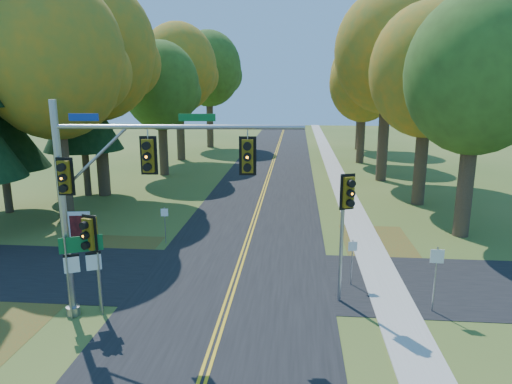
# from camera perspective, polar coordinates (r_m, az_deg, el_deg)

# --- Properties ---
(ground) EXTENTS (160.00, 160.00, 0.00)m
(ground) POSITION_cam_1_polar(r_m,az_deg,el_deg) (18.03, -3.40, -13.21)
(ground) COLOR #3A531D
(ground) RESTS_ON ground
(road_main) EXTENTS (8.00, 160.00, 0.02)m
(road_main) POSITION_cam_1_polar(r_m,az_deg,el_deg) (18.02, -3.40, -13.18)
(road_main) COLOR black
(road_main) RESTS_ON ground
(road_cross) EXTENTS (60.00, 6.00, 0.02)m
(road_cross) POSITION_cam_1_polar(r_m,az_deg,el_deg) (19.82, -2.54, -10.63)
(road_cross) COLOR black
(road_cross) RESTS_ON ground
(centerline_left) EXTENTS (0.10, 160.00, 0.01)m
(centerline_left) POSITION_cam_1_polar(r_m,az_deg,el_deg) (18.03, -3.73, -13.12)
(centerline_left) COLOR gold
(centerline_left) RESTS_ON road_main
(centerline_right) EXTENTS (0.10, 160.00, 0.01)m
(centerline_right) POSITION_cam_1_polar(r_m,az_deg,el_deg) (18.00, -3.08, -13.15)
(centerline_right) COLOR gold
(centerline_right) RESTS_ON road_main
(sidewalk_east) EXTENTS (1.60, 160.00, 0.06)m
(sidewalk_east) POSITION_cam_1_polar(r_m,az_deg,el_deg) (18.23, 16.83, -13.37)
(sidewalk_east) COLOR #9E998E
(sidewalk_east) RESTS_ON ground
(leaf_patch_w_near) EXTENTS (4.00, 6.00, 0.00)m
(leaf_patch_w_near) POSITION_cam_1_polar(r_m,az_deg,el_deg) (23.30, -18.06, -7.58)
(leaf_patch_w_near) COLOR brown
(leaf_patch_w_near) RESTS_ON ground
(leaf_patch_e) EXTENTS (3.50, 8.00, 0.00)m
(leaf_patch_e) POSITION_cam_1_polar(r_m,az_deg,el_deg) (23.77, 15.40, -6.99)
(leaf_patch_e) COLOR brown
(leaf_patch_e) RESTS_ON ground
(tree_w_a) EXTENTS (8.00, 8.00, 14.15)m
(tree_w_a) POSITION_cam_1_polar(r_m,az_deg,el_deg) (28.80, -23.94, 15.03)
(tree_w_a) COLOR #38281C
(tree_w_a) RESTS_ON ground
(tree_e_a) EXTENTS (7.20, 7.20, 12.73)m
(tree_e_a) POSITION_cam_1_polar(r_m,az_deg,el_deg) (26.36, 26.00, 13.03)
(tree_e_a) COLOR #38281C
(tree_e_a) RESTS_ON ground
(tree_w_b) EXTENTS (8.60, 8.60, 15.38)m
(tree_w_b) POSITION_cam_1_polar(r_m,az_deg,el_deg) (35.32, -19.41, 16.28)
(tree_w_b) COLOR #38281C
(tree_w_b) RESTS_ON ground
(tree_e_b) EXTENTS (7.60, 7.60, 13.33)m
(tree_e_b) POSITION_cam_1_polar(r_m,az_deg,el_deg) (32.68, 20.81, 13.90)
(tree_e_b) COLOR #38281C
(tree_e_b) RESTS_ON ground
(tree_w_c) EXTENTS (6.80, 6.80, 11.91)m
(tree_w_c) POSITION_cam_1_polar(r_m,az_deg,el_deg) (42.18, -11.73, 12.81)
(tree_w_c) COLOR #38281C
(tree_w_c) RESTS_ON ground
(tree_e_c) EXTENTS (8.80, 8.80, 15.79)m
(tree_e_c) POSITION_cam_1_polar(r_m,az_deg,el_deg) (40.43, 16.33, 16.42)
(tree_e_c) COLOR #38281C
(tree_e_c) RESTS_ON ground
(tree_w_d) EXTENTS (8.20, 8.20, 14.56)m
(tree_w_d) POSITION_cam_1_polar(r_m,az_deg,el_deg) (50.77, -9.59, 14.98)
(tree_w_d) COLOR #38281C
(tree_w_d) RESTS_ON ground
(tree_e_d) EXTENTS (7.00, 7.00, 12.32)m
(tree_e_d) POSITION_cam_1_polar(r_m,az_deg,el_deg) (49.31, 13.37, 13.08)
(tree_e_d) COLOR #38281C
(tree_e_d) RESTS_ON ground
(tree_w_e) EXTENTS (8.40, 8.40, 14.97)m
(tree_w_e) POSITION_cam_1_polar(r_m,az_deg,el_deg) (61.16, -5.84, 15.02)
(tree_w_e) COLOR #38281C
(tree_w_e) RESTS_ON ground
(tree_e_e) EXTENTS (7.80, 7.80, 13.74)m
(tree_e_e) POSITION_cam_1_polar(r_m,az_deg,el_deg) (60.09, 13.15, 13.95)
(tree_e_e) COLOR #38281C
(tree_e_e) RESTS_ON ground
(pine_c) EXTENTS (5.60, 5.60, 20.56)m
(pine_c) POSITION_cam_1_polar(r_m,az_deg,el_deg) (35.56, -21.46, 15.00)
(pine_c) COLOR #38281C
(pine_c) RESTS_ON ground
(traffic_mast) EXTENTS (8.34, 1.02, 7.57)m
(traffic_mast) POSITION_cam_1_polar(r_m,az_deg,el_deg) (15.75, -16.54, 1.14)
(traffic_mast) COLOR #96989F
(traffic_mast) RESTS_ON ground
(east_signal_pole) EXTENTS (0.54, 0.66, 4.97)m
(east_signal_pole) POSITION_cam_1_polar(r_m,az_deg,el_deg) (16.67, 11.19, -1.79)
(east_signal_pole) COLOR #96979E
(east_signal_pole) RESTS_ON ground
(ped_signal_pole) EXTENTS (0.56, 0.67, 3.68)m
(ped_signal_pole) POSITION_cam_1_polar(r_m,az_deg,el_deg) (16.91, -19.92, -5.78)
(ped_signal_pole) COLOR gray
(ped_signal_pole) RESTS_ON ground
(route_sign_cluster) EXTENTS (1.32, 0.63, 3.07)m
(route_sign_cluster) POSITION_cam_1_polar(r_m,az_deg,el_deg) (16.97, -20.88, -7.86)
(route_sign_cluster) COLOR gray
(route_sign_cluster) RESTS_ON ground
(info_kiosk) EXTENTS (1.17, 0.34, 1.61)m
(info_kiosk) POSITION_cam_1_polar(r_m,az_deg,el_deg) (25.63, -21.21, -4.07)
(info_kiosk) COLOR white
(info_kiosk) RESTS_ON ground
(reg_sign_e_north) EXTENTS (0.37, 0.11, 1.94)m
(reg_sign_e_north) POSITION_cam_1_polar(r_m,az_deg,el_deg) (19.06, 11.95, -7.63)
(reg_sign_e_north) COLOR gray
(reg_sign_e_north) RESTS_ON ground
(reg_sign_e_south) EXTENTS (0.47, 0.07, 2.46)m
(reg_sign_e_south) POSITION_cam_1_polar(r_m,az_deg,el_deg) (17.61, 21.58, -8.81)
(reg_sign_e_south) COLOR gray
(reg_sign_e_south) RESTS_ON ground
(reg_sign_w) EXTENTS (0.37, 0.08, 1.94)m
(reg_sign_w) POSITION_cam_1_polar(r_m,az_deg,el_deg) (23.90, -11.34, -3.32)
(reg_sign_w) COLOR gray
(reg_sign_w) RESTS_ON ground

